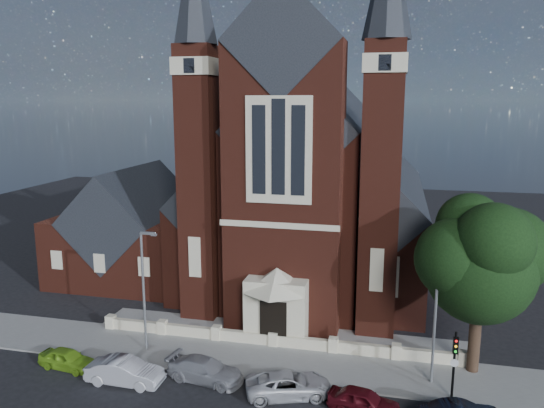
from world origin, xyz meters
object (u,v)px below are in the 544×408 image
Objects in this scene: church at (313,187)px; car_white_suv at (289,385)px; traffic_signal at (455,357)px; car_lime_van at (67,359)px; parish_hall at (134,234)px; street_lamp_left at (145,284)px; car_silver_b at (205,370)px; car_silver_a at (125,372)px; street_lamp_right at (437,309)px; street_tree at (483,263)px; car_dark_red at (364,401)px.

church is 23.44m from car_white_suv.
car_lime_van is (-22.66, -1.67, -1.97)m from traffic_signal.
church is 2.86× the size of parish_hall.
traffic_signal is at bearing -4.76° from street_lamp_left.
parish_hall is 2.63× the size of car_silver_b.
church is at bearing -17.87° from car_silver_a.
church is 7.72× the size of car_silver_a.
car_silver_b reaches higher than car_white_suv.
street_lamp_right reaches higher than car_silver_a.
street_lamp_left is at bearing -59.98° from parish_hall.
parish_hall reaches higher than car_silver_b.
car_silver_a is 0.98× the size of car_silver_b.
car_white_suv is (2.20, -22.09, -7.52)m from church.
church reaches higher than parish_hall.
church is 20.84m from street_lamp_left.
street_tree is at bearing 34.26° from street_lamp_right.
church is 17.26m from parish_hall.
car_lime_van is at bearing -75.88° from parish_hall.
car_silver_b is (-2.88, -21.63, -7.51)m from church.
street_tree is 1.32× the size of street_lamp_right.
street_tree is 5.70m from traffic_signal.
street_tree is 21.64m from car_silver_a.
street_lamp_right is 2.13× the size of car_dark_red.
street_lamp_left is 6.93m from car_silver_b.
street_lamp_right is at bearing -74.34° from car_lime_van.
parish_hall is 2.70× the size of car_silver_a.
car_lime_van is at bearing -117.73° from church.
car_silver_b is 1.22× the size of car_dark_red.
parish_hall is 3.21× the size of car_dark_red.
car_dark_red is at bearing -38.52° from parish_hall.
street_tree is 3.84m from street_lamp_right.
church is 7.53× the size of car_silver_b.
street_lamp_left is 2.13× the size of car_dark_red.
car_silver_b is 0.96× the size of car_white_suv.
church is 23.08m from car_silver_b.
car_silver_a is at bearing 76.17° from car_white_suv.
car_white_suv is at bearing -17.30° from street_lamp_left.
traffic_signal is 9.15m from car_white_suv.
street_lamp_left is (-7.91, -18.94, -3.59)m from church.
street_lamp_right is at bearing 0.00° from street_lamp_left.
street_tree is (28.60, -12.29, 2.95)m from parish_hall.
car_dark_red is (14.27, -3.79, -3.95)m from street_lamp_left.
parish_hall is at bearing 27.46° from car_white_suv.
car_silver_b is at bearing -73.19° from car_silver_a.
car_white_suv is 1.27× the size of car_dark_red.
car_dark_red is (-4.64, -2.22, -1.94)m from traffic_signal.
car_silver_a is at bearing -107.66° from church.
traffic_signal is at bearing -75.76° from car_silver_b.
street_lamp_left is 1.75× the size of car_silver_b.
street_lamp_left reaches higher than car_silver_b.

